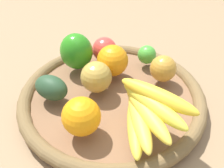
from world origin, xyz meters
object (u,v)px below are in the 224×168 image
(banana_bunch, at_px, (146,112))
(bell_pepper, at_px, (76,51))
(lime_0, at_px, (147,55))
(apple_2, at_px, (96,77))
(avocado, at_px, (51,88))
(apple_1, at_px, (163,69))
(orange_1, at_px, (113,61))
(orange_0, at_px, (80,116))
(apple_0, at_px, (105,49))

(banana_bunch, xyz_separation_m, bell_pepper, (-0.12, -0.24, 0.00))
(lime_0, bearing_deg, apple_2, -23.02)
(avocado, bearing_deg, apple_1, 130.23)
(banana_bunch, relative_size, apple_1, 2.60)
(orange_1, distance_m, orange_0, 0.20)
(orange_0, bearing_deg, apple_1, 157.45)
(avocado, xyz_separation_m, lime_0, (-0.23, 0.15, -0.00))
(avocado, height_order, apple_2, apple_2)
(bell_pepper, distance_m, lime_0, 0.19)
(orange_1, relative_size, apple_1, 1.21)
(orange_0, xyz_separation_m, lime_0, (-0.29, 0.03, -0.01))
(banana_bunch, distance_m, apple_0, 0.26)
(orange_0, bearing_deg, avocado, -116.41)
(orange_1, bearing_deg, apple_0, -135.31)
(apple_1, bearing_deg, avocado, -49.77)
(bell_pepper, bearing_deg, banana_bunch, 133.72)
(apple_1, bearing_deg, apple_0, -95.32)
(bell_pepper, height_order, lime_0, bell_pepper)
(orange_1, xyz_separation_m, banana_bunch, (0.14, 0.14, 0.01))
(orange_0, height_order, lime_0, orange_0)
(orange_1, height_order, apple_2, orange_1)
(apple_1, xyz_separation_m, bell_pepper, (0.05, -0.22, 0.02))
(orange_1, height_order, avocado, orange_1)
(lime_0, bearing_deg, banana_bunch, 19.18)
(apple_1, bearing_deg, apple_2, -50.57)
(orange_1, height_order, lime_0, orange_1)
(banana_bunch, distance_m, bell_pepper, 0.27)
(apple_1, distance_m, bell_pepper, 0.22)
(orange_1, relative_size, bell_pepper, 0.82)
(orange_0, bearing_deg, bell_pepper, -146.20)
(orange_1, height_order, banana_bunch, banana_bunch)
(apple_1, distance_m, apple_0, 0.17)
(banana_bunch, xyz_separation_m, apple_0, (-0.19, -0.19, -0.01))
(banana_bunch, bearing_deg, apple_1, -174.31)
(apple_1, xyz_separation_m, orange_0, (0.23, -0.10, 0.01))
(orange_1, relative_size, banana_bunch, 0.47)
(orange_1, distance_m, bell_pepper, 0.10)
(orange_0, relative_size, bell_pepper, 0.80)
(orange_1, height_order, apple_0, orange_1)
(apple_2, distance_m, lime_0, 0.17)
(avocado, bearing_deg, apple_0, 168.89)
(orange_0, bearing_deg, lime_0, 173.02)
(apple_0, relative_size, bell_pepper, 0.69)
(orange_0, distance_m, bell_pepper, 0.22)
(apple_1, xyz_separation_m, apple_2, (0.11, -0.13, 0.00))
(orange_0, bearing_deg, banana_bunch, 118.26)
(apple_0, xyz_separation_m, orange_0, (0.25, 0.07, 0.01))
(avocado, bearing_deg, lime_0, 147.44)
(banana_bunch, relative_size, bell_pepper, 1.75)
(avocado, distance_m, orange_0, 0.13)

